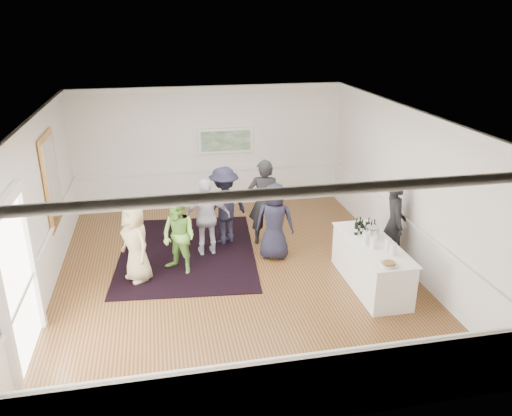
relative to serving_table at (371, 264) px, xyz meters
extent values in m
plane|color=brown|center=(-2.46, 0.89, -0.45)|extent=(8.00, 8.00, 0.00)
cube|color=white|center=(-2.46, 0.89, 2.75)|extent=(7.00, 8.00, 0.02)
cube|color=white|center=(-5.96, 0.89, 1.15)|extent=(0.02, 8.00, 3.20)
cube|color=white|center=(1.04, 0.89, 1.15)|extent=(0.02, 8.00, 3.20)
cube|color=white|center=(-2.46, 4.89, 1.15)|extent=(7.00, 0.02, 3.20)
cube|color=white|center=(-2.46, -3.11, 1.15)|extent=(7.00, 0.02, 3.20)
cube|color=gold|center=(-5.92, 2.19, 1.35)|extent=(0.04, 1.25, 1.85)
cube|color=white|center=(-5.89, 2.19, 1.35)|extent=(0.01, 1.05, 1.65)
cube|color=white|center=(-5.89, -1.83, 0.75)|extent=(0.10, 0.14, 2.40)
cube|color=white|center=(-5.89, -0.19, 0.75)|extent=(0.10, 0.14, 2.40)
cube|color=white|center=(-5.89, -1.01, 2.03)|extent=(0.10, 1.78, 0.16)
cube|color=white|center=(-5.93, -1.01, 0.75)|extent=(0.02, 1.50, 2.40)
cube|color=white|center=(-2.06, 4.84, 1.33)|extent=(1.44, 0.05, 0.66)
cube|color=#25642B|center=(-2.06, 4.81, 1.33)|extent=(1.30, 0.01, 0.52)
cube|color=black|center=(-3.34, 2.10, -0.44)|extent=(3.24, 4.05, 0.02)
cube|color=white|center=(0.00, 0.00, -0.01)|extent=(0.77, 2.13, 0.87)
cube|color=white|center=(0.00, 0.00, 0.43)|extent=(0.83, 2.19, 0.02)
imported|color=black|center=(0.74, 0.65, 0.49)|extent=(0.59, 0.77, 1.88)
imported|color=tan|center=(-4.35, 1.11, 0.35)|extent=(0.83, 0.92, 1.59)
imported|color=#7EC04D|center=(-3.53, 1.26, 0.33)|extent=(0.95, 0.94, 1.55)
imported|color=silver|center=(-2.89, 1.96, 0.40)|extent=(1.01, 0.46, 1.69)
imported|color=black|center=(-2.45, 2.46, 0.44)|extent=(1.33, 1.11, 1.78)
imported|color=black|center=(-1.59, 2.24, 0.54)|extent=(0.81, 0.64, 1.97)
imported|color=black|center=(-1.52, 1.51, 0.38)|extent=(0.93, 0.76, 1.65)
cylinder|color=#87C245|center=(-0.10, -0.21, 0.56)|extent=(0.12, 0.12, 0.24)
cylinder|color=#D5433E|center=(0.13, -0.33, 0.56)|extent=(0.12, 0.12, 0.24)
cylinder|color=#68AB3D|center=(-0.16, -0.01, 0.56)|extent=(0.12, 0.12, 0.24)
cylinder|color=beige|center=(0.13, -0.53, 0.56)|extent=(0.12, 0.12, 0.24)
cylinder|color=silver|center=(0.06, 0.19, 0.55)|extent=(0.26, 0.26, 0.25)
imported|color=white|center=(-0.11, -0.90, 0.47)|extent=(0.28, 0.28, 0.07)
cylinder|color=olive|center=(-0.11, -0.90, 0.49)|extent=(0.19, 0.19, 0.04)
camera|label=1|loc=(-3.79, -7.81, 4.43)|focal=35.00mm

